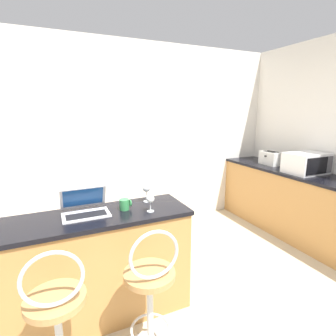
# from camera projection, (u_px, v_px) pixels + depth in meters

# --- Properties ---
(wall_back) EXTENTS (12.00, 0.06, 2.60)m
(wall_back) POSITION_uv_depth(u_px,v_px,m) (116.00, 139.00, 3.59)
(wall_back) COLOR silver
(wall_back) RESTS_ON ground_plane
(breakfast_bar) EXTENTS (1.56, 0.50, 0.89)m
(breakfast_bar) POSITION_uv_depth(u_px,v_px,m) (94.00, 268.00, 2.11)
(breakfast_bar) COLOR #B27C42
(breakfast_bar) RESTS_ON ground_plane
(counter_right) EXTENTS (0.61, 2.77, 0.89)m
(counter_right) POSITION_uv_depth(u_px,v_px,m) (308.00, 208.00, 3.38)
(counter_right) COLOR #B27C42
(counter_right) RESTS_ON ground_plane
(bar_stool_near) EXTENTS (0.40, 0.40, 0.99)m
(bar_stool_near) POSITION_uv_depth(u_px,v_px,m) (58.00, 329.00, 1.50)
(bar_stool_near) COLOR silver
(bar_stool_near) RESTS_ON ground_plane
(bar_stool_far) EXTENTS (0.40, 0.40, 0.99)m
(bar_stool_far) POSITION_uv_depth(u_px,v_px,m) (151.00, 300.00, 1.73)
(bar_stool_far) COLOR silver
(bar_stool_far) RESTS_ON ground_plane
(laptop) EXTENTS (0.35, 0.28, 0.20)m
(laptop) POSITION_uv_depth(u_px,v_px,m) (85.00, 207.00, 2.05)
(laptop) COLOR silver
(laptop) RESTS_ON breakfast_bar
(microwave) EXTENTS (0.51, 0.37, 0.26)m
(microwave) POSITION_uv_depth(u_px,v_px,m) (307.00, 163.00, 3.36)
(microwave) COLOR silver
(microwave) RESTS_ON counter_right
(toaster) EXTENTS (0.20, 0.30, 0.20)m
(toaster) POSITION_uv_depth(u_px,v_px,m) (270.00, 158.00, 3.89)
(toaster) COLOR silver
(toaster) RESTS_ON counter_right
(wine_glass_tall) EXTENTS (0.07, 0.07, 0.14)m
(wine_glass_tall) POSITION_uv_depth(u_px,v_px,m) (150.00, 199.00, 2.08)
(wine_glass_tall) COLOR silver
(wine_glass_tall) RESTS_ON breakfast_bar
(wine_glass_short) EXTENTS (0.07, 0.07, 0.16)m
(wine_glass_short) POSITION_uv_depth(u_px,v_px,m) (146.00, 188.00, 2.30)
(wine_glass_short) COLOR silver
(wine_glass_short) RESTS_ON breakfast_bar
(mug_green) EXTENTS (0.10, 0.08, 0.09)m
(mug_green) POSITION_uv_depth(u_px,v_px,m) (125.00, 204.00, 2.13)
(mug_green) COLOR #338447
(mug_green) RESTS_ON breakfast_bar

